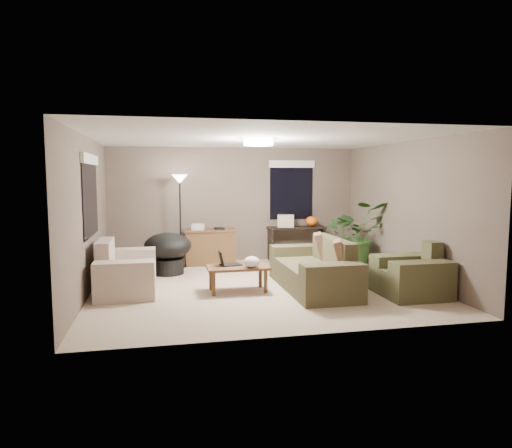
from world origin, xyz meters
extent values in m
plane|color=#BCAA8B|center=(0.00, 0.00, 0.00)|extent=(5.50, 5.50, 0.00)
plane|color=white|center=(0.00, 0.00, 2.50)|extent=(5.50, 5.50, 0.00)
plane|color=#67574C|center=(0.00, 2.50, 1.25)|extent=(5.50, 0.00, 5.50)
plane|color=#67574C|center=(0.00, -2.50, 1.25)|extent=(5.50, 0.00, 5.50)
plane|color=#67574C|center=(-2.75, 0.00, 1.25)|extent=(0.00, 5.00, 5.00)
plane|color=#67574C|center=(2.75, 0.00, 1.25)|extent=(0.00, 5.00, 5.00)
cube|color=brown|center=(0.84, -0.39, 0.21)|extent=(0.95, 1.48, 0.42)
cube|color=#4A452C|center=(1.20, -0.39, 0.64)|extent=(0.22, 1.48, 0.43)
cube|color=#4A452C|center=(0.84, -1.31, 0.30)|extent=(0.95, 0.36, 0.60)
cube|color=#4E492F|center=(0.84, 0.53, 0.30)|extent=(0.95, 0.36, 0.60)
cube|color=#8C7251|center=(1.14, -0.84, 0.65)|extent=(0.38, 0.50, 0.47)
cube|color=#8C7251|center=(1.14, 0.06, 0.65)|extent=(0.36, 0.50, 0.47)
cube|color=beige|center=(-2.18, 0.13, 0.21)|extent=(0.90, 0.88, 0.42)
cube|color=#BDB4A1|center=(-2.52, 0.13, 0.64)|extent=(0.22, 0.88, 0.43)
cube|color=beige|center=(-2.18, -0.49, 0.30)|extent=(0.90, 0.36, 0.60)
cube|color=beige|center=(-2.18, 0.75, 0.30)|extent=(0.90, 0.36, 0.60)
cube|color=#4E4E2F|center=(2.22, -1.11, 0.21)|extent=(0.95, 0.28, 0.42)
cube|color=#4E4E2F|center=(2.58, -1.11, 0.64)|extent=(0.22, 0.28, 0.43)
cube|color=#49482B|center=(2.22, -1.43, 0.30)|extent=(0.95, 0.36, 0.60)
cube|color=brown|center=(2.22, -0.79, 0.30)|extent=(0.95, 0.36, 0.60)
cube|color=brown|center=(-0.41, -0.30, 0.40)|extent=(1.00, 0.55, 0.04)
cylinder|color=brown|center=(-0.83, -0.50, 0.19)|extent=(0.06, 0.06, 0.38)
cylinder|color=brown|center=(0.01, -0.50, 0.19)|extent=(0.06, 0.06, 0.38)
cylinder|color=brown|center=(-0.83, -0.10, 0.19)|extent=(0.06, 0.06, 0.38)
cylinder|color=brown|center=(0.01, -0.10, 0.19)|extent=(0.06, 0.06, 0.38)
cube|color=black|center=(-0.51, -0.20, 0.43)|extent=(0.37, 0.29, 0.02)
cube|color=black|center=(-0.67, -0.20, 0.55)|extent=(0.07, 0.23, 0.22)
ellipsoid|color=white|center=(-0.21, -0.45, 0.51)|extent=(0.30, 0.28, 0.18)
cube|color=brown|center=(-0.60, 2.12, 0.35)|extent=(1.05, 0.45, 0.71)
cube|color=brown|center=(-0.60, 2.12, 0.73)|extent=(1.10, 0.50, 0.04)
cube|color=silver|center=(-0.85, 2.12, 0.81)|extent=(0.29, 0.26, 0.12)
cube|color=black|center=(-0.40, 2.07, 0.77)|extent=(0.21, 0.25, 0.04)
cube|color=black|center=(1.36, 2.24, 0.73)|extent=(1.30, 0.40, 0.04)
cube|color=black|center=(0.76, 2.24, 0.35)|extent=(0.05, 0.38, 0.71)
cube|color=black|center=(1.96, 2.24, 0.35)|extent=(0.05, 0.38, 0.71)
cube|color=black|center=(1.36, 2.24, 0.15)|extent=(1.25, 0.36, 0.03)
ellipsoid|color=orange|center=(1.71, 2.24, 0.86)|extent=(0.36, 0.36, 0.23)
cube|color=beige|center=(1.11, 2.24, 0.88)|extent=(0.42, 0.37, 0.27)
cylinder|color=black|center=(-1.50, 1.31, 0.15)|extent=(0.60, 0.60, 0.30)
ellipsoid|color=black|center=(-1.50, 1.31, 0.55)|extent=(1.14, 1.14, 0.50)
cylinder|color=black|center=(-1.23, 1.96, 0.01)|extent=(0.28, 0.28, 0.02)
cylinder|color=black|center=(-1.23, 1.96, 0.90)|extent=(0.04, 0.04, 1.78)
cone|color=white|center=(-1.23, 1.96, 1.82)|extent=(0.32, 0.32, 0.18)
cylinder|color=white|center=(0.00, 0.00, 2.44)|extent=(0.50, 0.50, 0.10)
imported|color=#2D5923|center=(2.26, 1.18, 0.54)|extent=(1.24, 1.38, 1.07)
cube|color=tan|center=(2.27, 0.96, 0.01)|extent=(0.32, 0.32, 0.03)
cylinder|color=tan|center=(2.27, 0.96, 0.25)|extent=(0.12, 0.12, 0.44)
cube|color=tan|center=(2.27, 0.96, 0.48)|extent=(0.22, 0.22, 0.03)
cube|color=black|center=(-2.73, 0.30, 1.55)|extent=(0.01, 1.50, 1.30)
cube|color=white|center=(-2.71, 0.30, 2.15)|extent=(0.05, 1.56, 0.16)
cube|color=black|center=(1.30, 2.48, 1.55)|extent=(1.00, 0.01, 1.30)
cube|color=white|center=(1.30, 2.46, 2.15)|extent=(1.06, 0.05, 0.16)
camera|label=1|loc=(-1.61, -7.51, 1.88)|focal=32.00mm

